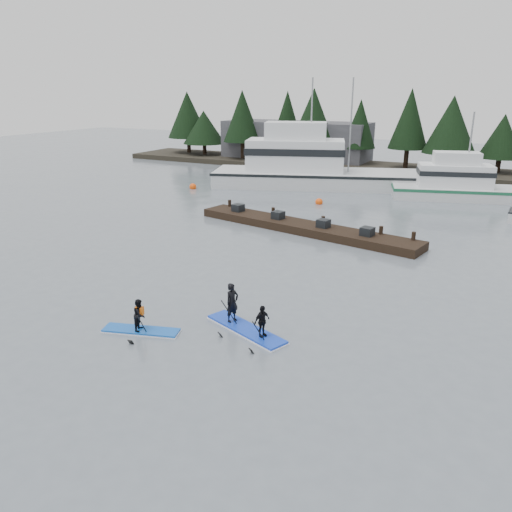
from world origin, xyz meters
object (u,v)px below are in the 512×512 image
at_px(fishing_boat_large, 313,177).
at_px(paddleboard_duo, 245,318).
at_px(floating_dock, 303,227).
at_px(paddleboard_solo, 140,321).
at_px(fishing_boat_medium, 467,192).

distance_m(fishing_boat_large, paddleboard_duo, 30.50).
relative_size(fishing_boat_large, paddleboard_duo, 5.47).
distance_m(floating_dock, paddleboard_solo, 15.95).
relative_size(fishing_boat_large, fishing_boat_medium, 1.54).
relative_size(fishing_boat_medium, paddleboard_solo, 4.48).
bearing_deg(fishing_boat_large, fishing_boat_medium, -17.15).
relative_size(paddleboard_solo, paddleboard_duo, 0.79).
xyz_separation_m(fishing_boat_large, paddleboard_solo, (5.03, -31.19, -0.38)).
xyz_separation_m(paddleboard_solo, paddleboard_duo, (3.46, 1.89, 0.05)).
relative_size(fishing_boat_large, floating_dock, 1.31).
xyz_separation_m(fishing_boat_large, paddleboard_duo, (8.49, -29.29, -0.33)).
relative_size(floating_dock, paddleboard_duo, 4.19).
height_order(floating_dock, paddleboard_duo, paddleboard_duo).
bearing_deg(floating_dock, paddleboard_duo, -65.41).
bearing_deg(paddleboard_duo, paddleboard_solo, -130.46).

